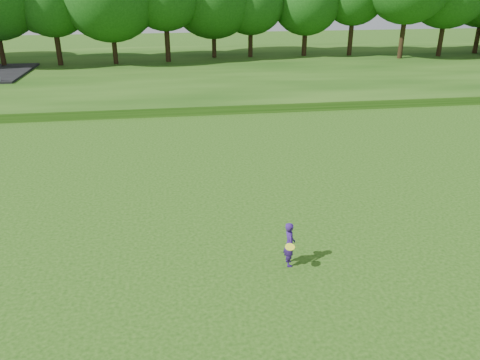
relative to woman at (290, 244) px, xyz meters
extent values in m
plane|color=#18410C|center=(-4.12, -1.03, -0.75)|extent=(140.00, 140.00, 0.00)
cube|color=#18410C|center=(-4.12, 32.97, -0.45)|extent=(130.00, 30.00, 0.60)
cube|color=gray|center=(-4.12, 18.97, -0.73)|extent=(130.00, 1.60, 0.04)
imported|color=navy|center=(0.00, 0.00, 0.00)|extent=(0.37, 0.55, 1.50)
cylinder|color=#F5FF28|center=(-0.10, -0.44, 0.17)|extent=(0.30, 0.30, 0.11)
camera|label=1|loc=(-3.39, -12.37, 7.75)|focal=35.00mm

